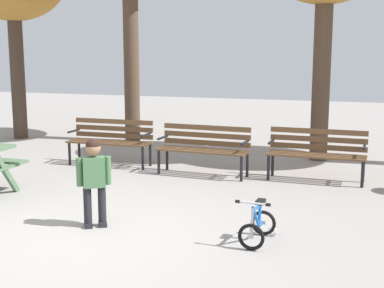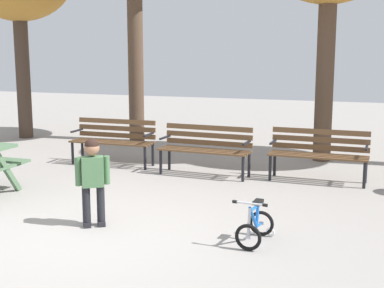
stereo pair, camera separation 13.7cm
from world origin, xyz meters
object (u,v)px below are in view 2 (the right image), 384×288
Objects in this scene: park_bench_right at (319,151)px; child_standing at (93,175)px; kids_bicycle at (255,226)px; park_bench_far_left at (114,138)px; park_bench_left at (206,146)px.

park_bench_right is 4.04m from child_standing.
park_bench_right is 3.23m from kids_bicycle.
kids_bicycle is at bearing -43.16° from park_bench_far_left.
kids_bicycle is at bearing -95.99° from park_bench_right.
park_bench_far_left is 1.92m from park_bench_left.
kids_bicycle is (-0.34, -3.20, -0.31)m from park_bench_right.
park_bench_far_left is 1.00× the size of park_bench_right.
child_standing is 1.90× the size of kids_bicycle.
child_standing is at bearing -125.45° from park_bench_right.
park_bench_right is 2.78× the size of kids_bicycle.
park_bench_right reaches higher than kids_bicycle.
kids_bicycle is at bearing -62.65° from park_bench_left.
park_bench_far_left reaches higher than kids_bicycle.
park_bench_right is (1.90, 0.18, 0.00)m from park_bench_left.
kids_bicycle is (3.47, -3.25, -0.31)m from park_bench_far_left.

